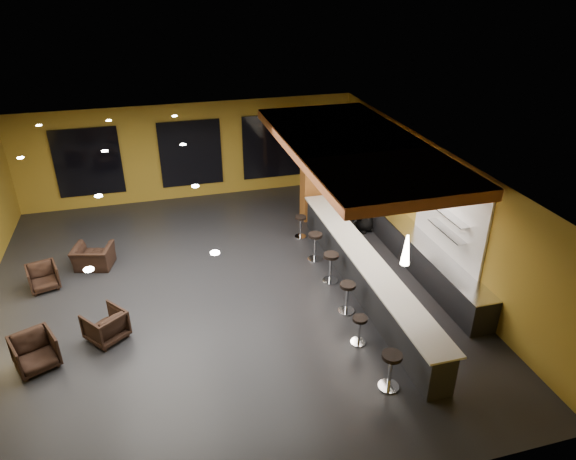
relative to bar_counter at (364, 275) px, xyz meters
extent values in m
cube|color=black|center=(-3.65, 1.00, -0.55)|extent=(12.00, 13.00, 0.10)
cube|color=black|center=(-3.65, 1.00, 3.05)|extent=(12.00, 13.00, 0.10)
cube|color=olive|center=(-3.65, 7.55, 1.25)|extent=(12.00, 0.10, 3.50)
cube|color=olive|center=(-3.65, -5.55, 1.25)|extent=(12.00, 0.10, 3.50)
cube|color=olive|center=(2.40, 1.00, 1.25)|extent=(0.10, 13.00, 3.50)
cube|color=#B55F34|center=(0.35, 2.00, 2.86)|extent=(3.60, 8.00, 0.28)
cube|color=black|center=(-7.15, 7.44, 1.20)|extent=(2.20, 0.06, 2.40)
cube|color=black|center=(-3.65, 7.44, 1.20)|extent=(2.20, 0.06, 2.40)
cube|color=black|center=(-0.65, 7.44, 1.20)|extent=(2.20, 0.06, 2.40)
cube|color=white|center=(2.31, 0.00, 1.50)|extent=(0.06, 3.20, 2.40)
cube|color=black|center=(0.00, 0.00, 0.00)|extent=(0.60, 8.00, 1.00)
cube|color=silver|center=(0.00, 0.00, 0.52)|extent=(0.78, 8.10, 0.05)
cube|color=black|center=(2.00, 0.50, -0.07)|extent=(0.70, 6.00, 0.86)
cube|color=silver|center=(2.00, 0.50, 0.39)|extent=(0.72, 6.00, 0.03)
cube|color=silver|center=(2.17, -0.20, 1.10)|extent=(0.30, 1.50, 0.03)
cube|color=silver|center=(2.17, -0.20, 1.55)|extent=(0.30, 1.50, 0.03)
cube|color=#975421|center=(0.00, 4.60, 1.25)|extent=(0.60, 0.60, 3.50)
cone|color=white|center=(0.00, -2.00, 1.85)|extent=(0.20, 0.20, 0.70)
cone|color=white|center=(0.00, 0.50, 1.85)|extent=(0.20, 0.20, 0.70)
cone|color=white|center=(0.00, 3.00, 1.85)|extent=(0.20, 0.20, 0.70)
imported|color=black|center=(0.50, 2.32, 0.29)|extent=(0.58, 0.38, 1.58)
imported|color=black|center=(1.18, 3.06, 0.36)|extent=(0.86, 0.68, 1.72)
imported|color=black|center=(1.43, 3.24, 0.40)|extent=(0.99, 0.77, 1.80)
imported|color=black|center=(-7.90, -0.83, -0.11)|extent=(1.11, 1.12, 0.78)
imported|color=black|center=(-6.49, -0.26, -0.13)|extent=(1.13, 1.13, 0.75)
imported|color=black|center=(-8.18, 2.37, -0.16)|extent=(0.91, 0.93, 0.69)
imported|color=black|center=(-6.96, 3.15, -0.16)|extent=(1.23, 1.14, 0.67)
cylinder|color=silver|center=(-0.85, -3.42, -0.48)|extent=(0.44, 0.44, 0.03)
cylinder|color=silver|center=(-0.85, -3.42, -0.09)|extent=(0.08, 0.08, 0.77)
cylinder|color=black|center=(-0.85, -3.42, 0.32)|extent=(0.42, 0.42, 0.09)
cylinder|color=silver|center=(-0.92, -1.95, -0.49)|extent=(0.36, 0.36, 0.03)
cylinder|color=silver|center=(-0.92, -1.95, -0.17)|extent=(0.06, 0.06, 0.63)
cylinder|color=black|center=(-0.92, -1.95, 0.18)|extent=(0.34, 0.34, 0.07)
cylinder|color=silver|center=(-0.75, -0.75, -0.48)|extent=(0.42, 0.42, 0.03)
cylinder|color=silver|center=(-0.75, -0.75, -0.12)|extent=(0.07, 0.07, 0.73)
cylinder|color=black|center=(-0.75, -0.75, 0.28)|extent=(0.39, 0.39, 0.08)
cylinder|color=silver|center=(-0.68, 0.66, -0.48)|extent=(0.44, 0.44, 0.03)
cylinder|color=silver|center=(-0.68, 0.66, -0.10)|extent=(0.08, 0.08, 0.76)
cylinder|color=black|center=(-0.68, 0.66, 0.32)|extent=(0.41, 0.41, 0.09)
cylinder|color=silver|center=(-0.72, 1.89, -0.48)|extent=(0.43, 0.43, 0.03)
cylinder|color=silver|center=(-0.72, 1.89, -0.10)|extent=(0.08, 0.08, 0.75)
cylinder|color=black|center=(-0.72, 1.89, 0.31)|extent=(0.41, 0.41, 0.09)
cylinder|color=silver|center=(-0.73, 3.35, -0.49)|extent=(0.37, 0.37, 0.03)
cylinder|color=silver|center=(-0.73, 3.35, -0.16)|extent=(0.06, 0.06, 0.64)
cylinder|color=black|center=(-0.73, 3.35, 0.19)|extent=(0.35, 0.35, 0.07)
camera|label=1|loc=(-4.94, -10.48, 7.25)|focal=32.00mm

